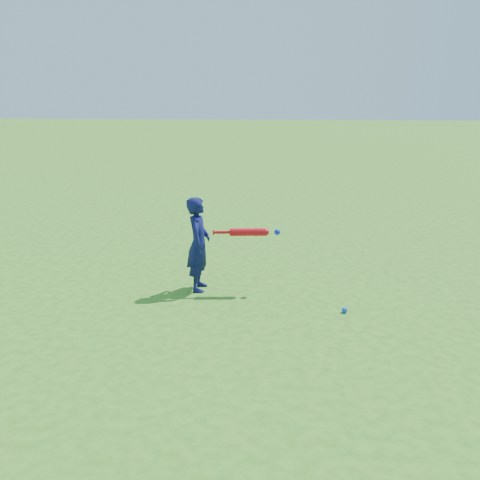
{
  "coord_description": "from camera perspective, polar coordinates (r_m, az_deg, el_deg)",
  "views": [
    {
      "loc": [
        1.6,
        -6.02,
        2.36
      ],
      "look_at": [
        1.09,
        0.15,
        0.63
      ],
      "focal_mm": 40.0,
      "sensor_mm": 36.0,
      "label": 1
    }
  ],
  "objects": [
    {
      "name": "bat_swing",
      "position": [
        6.35,
        1.14,
        0.84
      ],
      "size": [
        0.8,
        0.14,
        0.09
      ],
      "rotation": [
        0.0,
        0.0,
        0.1
      ],
      "color": "red",
      "rests_on": "ground"
    },
    {
      "name": "child",
      "position": [
        6.45,
        -4.44,
        -0.45
      ],
      "size": [
        0.28,
        0.42,
        1.15
      ],
      "primitive_type": "imported",
      "rotation": [
        0.0,
        0.0,
        1.58
      ],
      "color": "#0F1249",
      "rests_on": "ground"
    },
    {
      "name": "ground",
      "position": [
        6.66,
        -9.57,
        -5.32
      ],
      "size": [
        80.0,
        80.0,
        0.0
      ],
      "primitive_type": "plane",
      "color": "#32751B",
      "rests_on": "ground"
    },
    {
      "name": "ground_ball_blue",
      "position": [
        6.03,
        11.1,
        -7.35
      ],
      "size": [
        0.06,
        0.06,
        0.06
      ],
      "primitive_type": "sphere",
      "color": "blue",
      "rests_on": "ground"
    }
  ]
}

